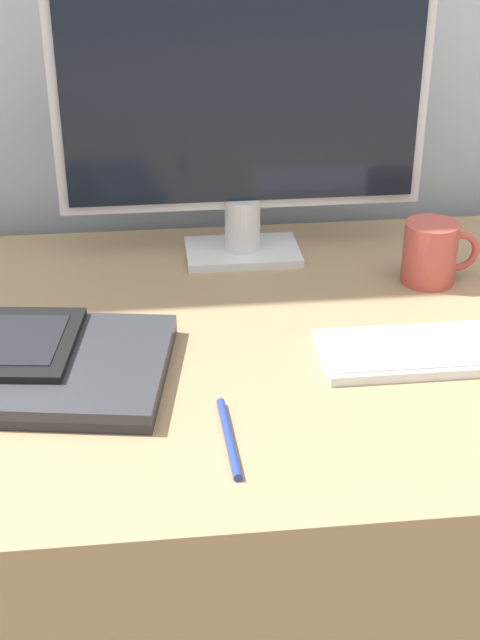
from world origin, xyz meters
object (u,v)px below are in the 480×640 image
object	(u,v)px
monitor	(242,103)
coffee_mug	(432,253)
laptop	(33,366)
ereader	(11,343)
keyboard	(439,350)
pen	(229,437)

from	to	relation	value
monitor	coffee_mug	xyz separation A→B (m)	(0.25, -0.12, -0.18)
laptop	ereader	distance (m)	0.04
keyboard	ereader	xyz separation A→B (m)	(-0.51, 0.03, 0.02)
keyboard	ereader	size ratio (longest dim) A/B	1.58
keyboard	ereader	distance (m)	0.51
monitor	laptop	size ratio (longest dim) A/B	1.54
monitor	pen	bearing A→B (deg)	-98.24
laptop	pen	world-z (taller)	laptop
laptop	ereader	xyz separation A→B (m)	(-0.03, 0.03, 0.02)
coffee_mug	monitor	bearing A→B (deg)	154.54
monitor	laptop	bearing A→B (deg)	-131.74
coffee_mug	pen	distance (m)	0.47
laptop	ereader	bearing A→B (deg)	132.41
laptop	coffee_mug	xyz separation A→B (m)	(0.53, 0.19, 0.03)
monitor	coffee_mug	world-z (taller)	monitor
ereader	pen	xyz separation A→B (m)	(0.24, -0.18, -0.03)
keyboard	coffee_mug	distance (m)	0.21
ereader	pen	size ratio (longest dim) A/B	1.35
laptop	ereader	world-z (taller)	ereader
pen	laptop	bearing A→B (deg)	144.11
monitor	pen	distance (m)	0.52
monitor	coffee_mug	size ratio (longest dim) A/B	4.85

